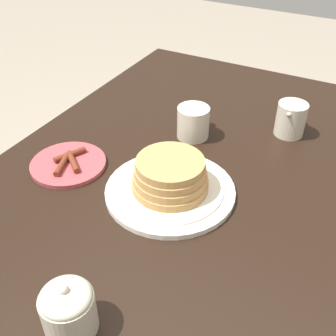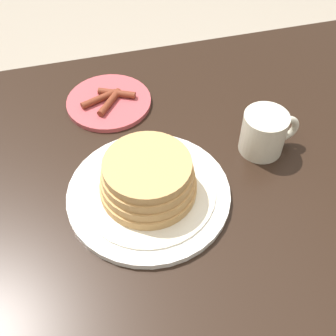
{
  "view_description": "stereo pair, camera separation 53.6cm",
  "coord_description": "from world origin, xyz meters",
  "px_view_note": "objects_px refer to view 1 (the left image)",
  "views": [
    {
      "loc": [
        -0.6,
        -0.29,
        1.35
      ],
      "look_at": [
        0.04,
        0.05,
        0.8
      ],
      "focal_mm": 45.0,
      "sensor_mm": 36.0,
      "label": 1
    },
    {
      "loc": [
        -0.08,
        -0.4,
        1.35
      ],
      "look_at": [
        0.04,
        0.05,
        0.8
      ],
      "focal_mm": 45.0,
      "sensor_mm": 36.0,
      "label": 2
    }
  ],
  "objects_px": {
    "side_plate_bacon": "(68,164)",
    "creamer_pitcher": "(291,118)",
    "pancake_plate": "(170,181)",
    "coffee_mug": "(194,121)",
    "sugar_bowl": "(68,309)"
  },
  "relations": [
    {
      "from": "coffee_mug",
      "to": "creamer_pitcher",
      "type": "xyz_separation_m",
      "value": [
        0.12,
        -0.21,
        0.0
      ]
    },
    {
      "from": "pancake_plate",
      "to": "sugar_bowl",
      "type": "xyz_separation_m",
      "value": [
        -0.35,
        -0.02,
        0.01
      ]
    },
    {
      "from": "pancake_plate",
      "to": "creamer_pitcher",
      "type": "relative_size",
      "value": 2.43
    },
    {
      "from": "pancake_plate",
      "to": "sugar_bowl",
      "type": "distance_m",
      "value": 0.35
    },
    {
      "from": "side_plate_bacon",
      "to": "creamer_pitcher",
      "type": "distance_m",
      "value": 0.56
    },
    {
      "from": "pancake_plate",
      "to": "creamer_pitcher",
      "type": "xyz_separation_m",
      "value": [
        0.35,
        -0.16,
        0.01
      ]
    },
    {
      "from": "side_plate_bacon",
      "to": "creamer_pitcher",
      "type": "height_order",
      "value": "creamer_pitcher"
    },
    {
      "from": "pancake_plate",
      "to": "creamer_pitcher",
      "type": "bearing_deg",
      "value": -24.1
    },
    {
      "from": "sugar_bowl",
      "to": "coffee_mug",
      "type": "bearing_deg",
      "value": 6.86
    },
    {
      "from": "creamer_pitcher",
      "to": "sugar_bowl",
      "type": "relative_size",
      "value": 1.18
    },
    {
      "from": "side_plate_bacon",
      "to": "coffee_mug",
      "type": "distance_m",
      "value": 0.32
    },
    {
      "from": "side_plate_bacon",
      "to": "creamer_pitcher",
      "type": "bearing_deg",
      "value": -47.45
    },
    {
      "from": "pancake_plate",
      "to": "coffee_mug",
      "type": "distance_m",
      "value": 0.24
    },
    {
      "from": "side_plate_bacon",
      "to": "sugar_bowl",
      "type": "relative_size",
      "value": 1.8
    },
    {
      "from": "pancake_plate",
      "to": "creamer_pitcher",
      "type": "height_order",
      "value": "creamer_pitcher"
    }
  ]
}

